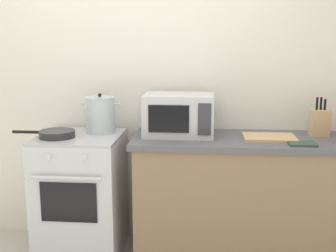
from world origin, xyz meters
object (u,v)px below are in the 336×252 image
at_px(frying_pan, 56,134).
at_px(microwave, 179,115).
at_px(cutting_board, 269,137).
at_px(stock_pot, 100,115).
at_px(oven_mitt, 302,144).
at_px(knife_block, 320,122).
at_px(stove, 82,195).

bearing_deg(frying_pan, microwave, 10.34).
bearing_deg(cutting_board, stock_pot, 174.92).
relative_size(frying_pan, cutting_board, 1.26).
xyz_separation_m(microwave, oven_mitt, (0.83, -0.24, -0.14)).
xyz_separation_m(frying_pan, knife_block, (1.88, 0.22, 0.07)).
bearing_deg(oven_mitt, stock_pot, 169.25).
distance_m(cutting_board, knife_block, 0.41).
bearing_deg(stock_pot, stove, -140.63).
distance_m(frying_pan, microwave, 0.89).
bearing_deg(cutting_board, knife_block, 20.46).
xyz_separation_m(microwave, cutting_board, (0.64, -0.08, -0.14)).
bearing_deg(knife_block, microwave, -176.51).
height_order(stock_pot, frying_pan, stock_pot).
height_order(stock_pot, knife_block, stock_pot).
relative_size(stock_pot, frying_pan, 0.68).
distance_m(stove, knife_block, 1.83).
xyz_separation_m(knife_block, oven_mitt, (-0.19, -0.30, -0.09)).
bearing_deg(cutting_board, microwave, 173.07).
bearing_deg(stove, microwave, 6.24).
bearing_deg(knife_block, oven_mitt, -121.83).
bearing_deg(frying_pan, stock_pot, 34.36).
bearing_deg(cutting_board, stove, -179.95).
relative_size(frying_pan, oven_mitt, 2.53).
bearing_deg(cutting_board, frying_pan, -176.96).
relative_size(stock_pot, oven_mitt, 1.71).
height_order(stove, stock_pot, stock_pot).
xyz_separation_m(stock_pot, frying_pan, (-0.28, -0.19, -0.11)).
height_order(stove, knife_block, knife_block).
height_order(stove, frying_pan, frying_pan).
height_order(microwave, oven_mitt, microwave).
bearing_deg(oven_mitt, cutting_board, 139.75).
distance_m(frying_pan, oven_mitt, 1.70).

